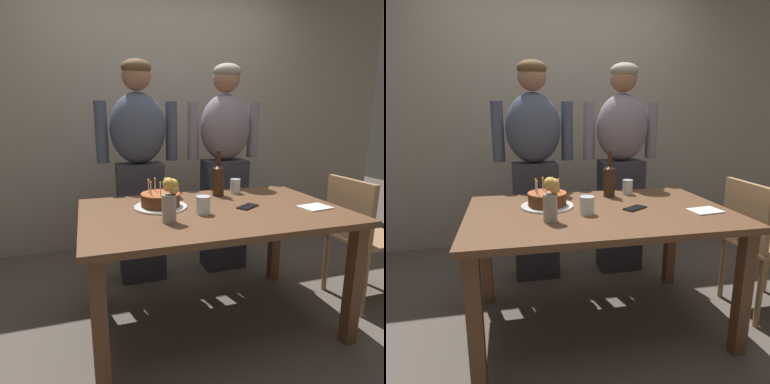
# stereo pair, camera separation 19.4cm
# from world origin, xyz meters

# --- Properties ---
(ground_plane) EXTENTS (10.00, 10.00, 0.00)m
(ground_plane) POSITION_xyz_m (0.00, 0.00, 0.00)
(ground_plane) COLOR #564C44
(back_wall) EXTENTS (5.20, 0.10, 2.60)m
(back_wall) POSITION_xyz_m (0.00, 1.55, 1.30)
(back_wall) COLOR #9E9384
(back_wall) RESTS_ON ground_plane
(dining_table) EXTENTS (1.50, 0.96, 0.74)m
(dining_table) POSITION_xyz_m (0.00, 0.00, 0.64)
(dining_table) COLOR brown
(dining_table) RESTS_ON ground_plane
(birthday_cake) EXTENTS (0.31, 0.31, 0.17)m
(birthday_cake) POSITION_xyz_m (-0.29, 0.12, 0.78)
(birthday_cake) COLOR white
(birthday_cake) RESTS_ON dining_table
(water_glass_near) EXTENTS (0.08, 0.08, 0.10)m
(water_glass_near) POSITION_xyz_m (-0.09, -0.07, 0.79)
(water_glass_near) COLOR silver
(water_glass_near) RESTS_ON dining_table
(water_glass_far) EXTENTS (0.07, 0.07, 0.10)m
(water_glass_far) POSITION_xyz_m (0.30, 0.34, 0.79)
(water_glass_far) COLOR silver
(water_glass_far) RESTS_ON dining_table
(wine_bottle) EXTENTS (0.08, 0.08, 0.31)m
(wine_bottle) POSITION_xyz_m (0.15, 0.30, 0.86)
(wine_bottle) COLOR #382314
(wine_bottle) RESTS_ON dining_table
(cell_phone) EXTENTS (0.16, 0.14, 0.01)m
(cell_phone) POSITION_xyz_m (0.21, -0.02, 0.74)
(cell_phone) COLOR black
(cell_phone) RESTS_ON dining_table
(napkin_stack) EXTENTS (0.19, 0.15, 0.01)m
(napkin_stack) POSITION_xyz_m (0.58, -0.16, 0.74)
(napkin_stack) COLOR white
(napkin_stack) RESTS_ON dining_table
(flower_vase) EXTENTS (0.09, 0.07, 0.23)m
(flower_vase) POSITION_xyz_m (-0.30, -0.16, 0.86)
(flower_vase) COLOR #999E93
(flower_vase) RESTS_ON dining_table
(person_man_bearded) EXTENTS (0.61, 0.27, 1.66)m
(person_man_bearded) POSITION_xyz_m (-0.31, 0.75, 0.87)
(person_man_bearded) COLOR #33333D
(person_man_bearded) RESTS_ON ground_plane
(person_woman_cardigan) EXTENTS (0.61, 0.27, 1.66)m
(person_woman_cardigan) POSITION_xyz_m (0.39, 0.75, 0.87)
(person_woman_cardigan) COLOR #33333D
(person_woman_cardigan) RESTS_ON ground_plane
(dining_chair) EXTENTS (0.42, 0.42, 0.87)m
(dining_chair) POSITION_xyz_m (1.04, -0.05, 0.52)
(dining_chair) COLOR #A37A51
(dining_chair) RESTS_ON ground_plane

